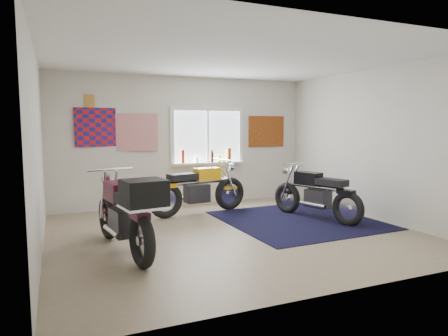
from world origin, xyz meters
name	(u,v)px	position (x,y,z in m)	size (l,w,h in m)	color
ground	(233,232)	(0.00, 0.00, 0.00)	(5.50, 5.50, 0.00)	#9E896B
room_shell	(234,128)	(0.00, 0.00, 1.64)	(5.50, 5.50, 5.50)	white
navy_rug	(298,220)	(1.39, 0.30, 0.01)	(2.50, 2.60, 0.01)	black
window_assembly	(208,140)	(0.50, 2.47, 1.37)	(1.66, 0.17, 1.26)	white
oil_bottles	(212,156)	(0.57, 2.40, 1.03)	(1.14, 0.09, 0.30)	maroon
flag_display	(89,101)	(-1.90, 2.48, 2.15)	(1.60, 0.10, 1.17)	red
triumph_poster	(266,131)	(1.95, 2.48, 1.55)	(0.90, 0.03, 0.70)	#A54C14
yellow_triumph	(199,190)	(-0.05, 1.50, 0.46)	(2.05, 0.63, 1.04)	black
black_chrome_bike	(316,195)	(1.75, 0.27, 0.43)	(0.78, 1.88, 0.99)	black
maroon_tourer	(127,213)	(-1.73, -0.47, 0.56)	(0.78, 2.13, 1.08)	black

